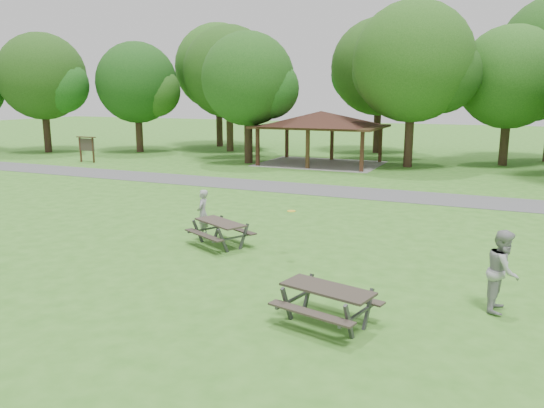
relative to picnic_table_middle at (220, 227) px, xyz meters
The scene contains 17 objects.
ground 2.89m from the picnic_table_middle, 83.04° to the right, with size 160.00×160.00×0.00m, color #377621.
asphalt_path 11.22m from the picnic_table_middle, 88.25° to the left, with size 120.00×3.20×0.02m, color #4E4E51.
pavilion 21.65m from the picnic_table_middle, 99.79° to the left, with size 8.60×7.01×3.76m.
notice_board 24.86m from the picnic_table_middle, 142.29° to the left, with size 1.60×0.30×1.88m.
tree_row_a 34.06m from the picnic_table_middle, 145.11° to the left, with size 7.56×7.20×9.97m.
tree_row_b 31.07m from the picnic_table_middle, 132.16° to the left, with size 7.14×6.80×9.28m.
tree_row_c 30.11m from the picnic_table_middle, 117.34° to the left, with size 8.19×7.80×10.67m.
tree_row_d 22.12m from the picnic_table_middle, 113.50° to the left, with size 6.93×6.60×9.27m.
tree_row_e 23.19m from the picnic_table_middle, 83.73° to the left, with size 8.40×8.00×11.02m.
tree_row_f 27.57m from the picnic_table_middle, 71.86° to the left, with size 7.35×7.00×9.55m.
tree_deep_a 34.64m from the picnic_table_middle, 119.12° to the left, with size 8.40×8.00×11.38m.
tree_deep_b 30.91m from the picnic_table_middle, 92.95° to the left, with size 8.40×8.00×11.13m.
picnic_table_middle is the anchor object (origin of this frame).
picnic_table_far 6.79m from the picnic_table_middle, 40.88° to the right, with size 2.34×2.05×0.88m.
frisbee_in_flight 2.79m from the picnic_table_middle, ahead, with size 0.33×0.33×0.02m.
frisbee_thrower 1.46m from the picnic_table_middle, 144.26° to the left, with size 0.61×0.40×1.66m, color #979799.
frisbee_catcher 8.85m from the picnic_table_middle, 13.60° to the right, with size 0.94×0.73×1.93m, color #9D9D9F.
Camera 1 is at (8.06, -12.05, 4.96)m, focal length 35.00 mm.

